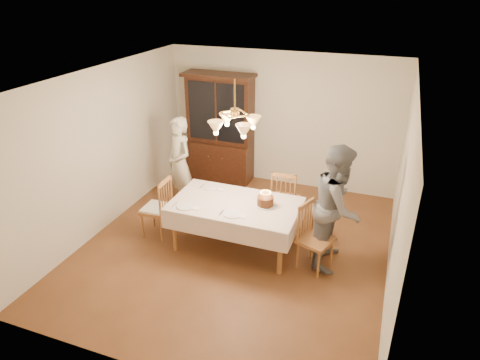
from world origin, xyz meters
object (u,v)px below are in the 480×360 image
at_px(china_hutch, 220,130).
at_px(dining_table, 235,208).
at_px(birthday_cake, 265,201).
at_px(elderly_woman, 180,163).
at_px(chair_far_side, 285,200).

bearing_deg(china_hutch, dining_table, -62.29).
bearing_deg(birthday_cake, elderly_woman, 156.05).
relative_size(elderly_woman, birthday_cake, 5.56).
height_order(china_hutch, elderly_woman, china_hutch).
distance_m(chair_far_side, birthday_cake, 0.93).
xyz_separation_m(dining_table, china_hutch, (-1.18, 2.25, 0.36)).
bearing_deg(elderly_woman, birthday_cake, 9.47).
relative_size(dining_table, china_hutch, 0.88).
height_order(dining_table, chair_far_side, chair_far_side).
bearing_deg(chair_far_side, china_hutch, 142.15).
bearing_deg(china_hutch, birthday_cake, -53.23).
relative_size(chair_far_side, birthday_cake, 3.33).
distance_m(dining_table, birthday_cake, 0.47).
height_order(chair_far_side, elderly_woman, elderly_woman).
height_order(china_hutch, birthday_cake, china_hutch).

